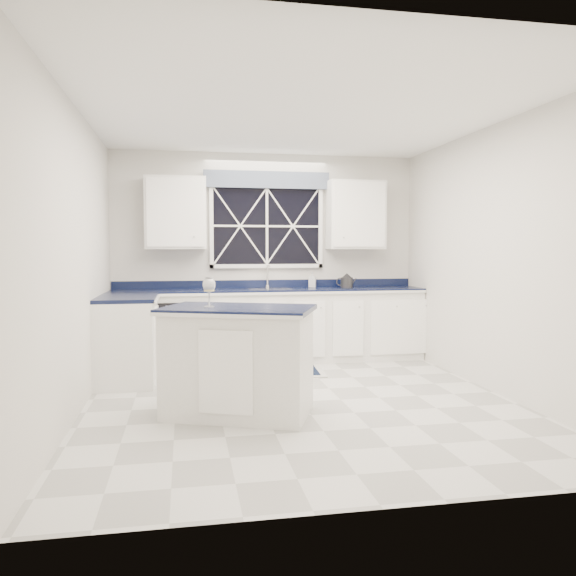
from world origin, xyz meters
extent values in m
plane|color=silver|center=(0.00, 0.00, 0.00)|extent=(4.50, 4.50, 0.00)
cube|color=silver|center=(0.00, 2.25, 1.35)|extent=(4.00, 0.10, 2.70)
cube|color=white|center=(0.00, 1.95, 0.45)|extent=(3.98, 0.60, 0.90)
cube|color=white|center=(-1.70, 1.15, 0.45)|extent=(0.60, 1.00, 0.90)
cube|color=black|center=(0.00, 1.95, 0.92)|extent=(3.98, 0.64, 0.04)
cube|color=black|center=(-1.10, 1.95, 0.41)|extent=(0.60, 0.58, 0.82)
cube|color=black|center=(0.00, 2.22, 1.75)|extent=(1.40, 0.02, 1.00)
cube|color=slate|center=(0.00, 2.16, 2.35)|extent=(1.65, 0.04, 0.22)
cube|color=white|center=(-1.18, 2.08, 1.90)|extent=(0.75, 0.34, 0.90)
cube|color=white|center=(1.18, 2.08, 1.90)|extent=(0.75, 0.34, 0.90)
cylinder|color=silver|center=(0.00, 2.17, 0.96)|extent=(0.05, 0.05, 0.04)
cylinder|color=silver|center=(0.00, 2.17, 1.10)|extent=(0.02, 0.02, 0.28)
cylinder|color=silver|center=(0.00, 2.08, 1.23)|extent=(0.02, 0.18, 0.02)
cube|color=white|center=(-0.62, -0.30, 0.45)|extent=(1.39, 1.11, 0.91)
cube|color=black|center=(-0.62, -0.30, 0.93)|extent=(1.47, 1.18, 0.04)
cube|color=#B3B3AE|center=(-0.12, 1.35, 0.01)|extent=(1.36, 0.89, 0.01)
cube|color=black|center=(-0.12, 1.35, 0.02)|extent=(1.21, 0.73, 0.01)
cylinder|color=#2B2B2D|center=(1.04, 2.00, 1.01)|extent=(0.20, 0.20, 0.13)
cone|color=#2B2B2D|center=(1.04, 2.00, 1.10)|extent=(0.17, 0.17, 0.06)
torus|color=#2B2B2D|center=(0.96, 2.03, 1.02)|extent=(0.11, 0.05, 0.11)
cylinder|color=#2B2B2D|center=(1.13, 1.98, 1.03)|extent=(0.07, 0.03, 0.09)
cylinder|color=silver|center=(-0.87, -0.27, 0.95)|extent=(0.09, 0.09, 0.01)
cylinder|color=silver|center=(-0.87, -0.27, 1.03)|extent=(0.01, 0.01, 0.14)
ellipsoid|color=silver|center=(-0.87, -0.27, 1.14)|extent=(0.11, 0.11, 0.14)
cylinder|color=#EED97E|center=(-0.87, -0.27, 1.12)|extent=(0.09, 0.09, 0.06)
imported|color=silver|center=(0.61, 2.17, 1.04)|extent=(0.12, 0.12, 0.21)
camera|label=1|loc=(-1.08, -5.14, 1.45)|focal=35.00mm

